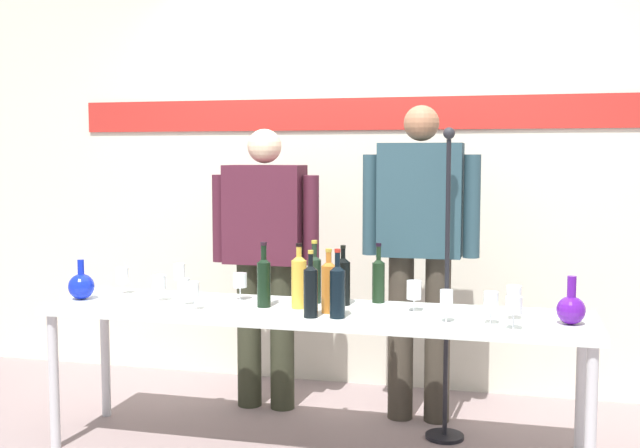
{
  "coord_description": "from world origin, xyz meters",
  "views": [
    {
      "loc": [
        0.94,
        -3.56,
        1.47
      ],
      "look_at": [
        0.0,
        0.15,
        1.13
      ],
      "focal_mm": 43.18,
      "sensor_mm": 36.0,
      "label": 1
    }
  ],
  "objects_px": {
    "wine_bottle_6": "(343,279)",
    "microphone_stand": "(446,335)",
    "decanter_blue_right": "(571,309)",
    "wine_glass_right_0": "(491,302)",
    "wine_glass_left_5": "(159,283)",
    "wine_glass_right_3": "(514,306)",
    "display_table": "(312,320)",
    "wine_glass_left_0": "(179,273)",
    "wine_bottle_3": "(299,280)",
    "presenter_left": "(265,249)",
    "wine_glass_left_3": "(122,275)",
    "presenter_right": "(420,240)",
    "wine_bottle_4": "(329,285)",
    "wine_bottle_5": "(314,277)",
    "wine_glass_left_4": "(184,287)",
    "decanter_blue_left": "(81,286)",
    "wine_bottle_2": "(311,289)",
    "wine_glass_left_1": "(240,281)",
    "wine_glass_right_2": "(446,300)",
    "wine_glass_left_2": "(193,290)",
    "wine_bottle_0": "(337,289)",
    "wine_glass_right_1": "(414,291)",
    "wine_bottle_1": "(378,278)",
    "wine_glass_right_4": "(514,296)",
    "wine_bottle_7": "(264,280)"
  },
  "relations": [
    {
      "from": "wine_bottle_0",
      "to": "wine_bottle_6",
      "type": "xyz_separation_m",
      "value": [
        -0.04,
        0.31,
        -0.0
      ]
    },
    {
      "from": "wine_glass_right_4",
      "to": "microphone_stand",
      "type": "height_order",
      "value": "microphone_stand"
    },
    {
      "from": "decanter_blue_right",
      "to": "microphone_stand",
      "type": "xyz_separation_m",
      "value": [
        -0.58,
        0.41,
        -0.25
      ]
    },
    {
      "from": "wine_glass_left_4",
      "to": "wine_bottle_3",
      "type": "bearing_deg",
      "value": 7.96
    },
    {
      "from": "wine_glass_left_2",
      "to": "microphone_stand",
      "type": "bearing_deg",
      "value": 24.45
    },
    {
      "from": "wine_glass_right_1",
      "to": "wine_glass_left_5",
      "type": "bearing_deg",
      "value": -177.31
    },
    {
      "from": "decanter_blue_right",
      "to": "wine_glass_right_0",
      "type": "xyz_separation_m",
      "value": [
        -0.34,
        -0.09,
        0.03
      ]
    },
    {
      "from": "presenter_left",
      "to": "wine_bottle_1",
      "type": "xyz_separation_m",
      "value": [
        0.73,
        -0.37,
        -0.09
      ]
    },
    {
      "from": "decanter_blue_right",
      "to": "wine_glass_left_5",
      "type": "height_order",
      "value": "decanter_blue_right"
    },
    {
      "from": "wine_glass_left_1",
      "to": "wine_glass_left_4",
      "type": "relative_size",
      "value": 1.03
    },
    {
      "from": "wine_bottle_0",
      "to": "microphone_stand",
      "type": "xyz_separation_m",
      "value": [
        0.45,
        0.53,
        -0.31
      ]
    },
    {
      "from": "presenter_right",
      "to": "wine_glass_right_3",
      "type": "relative_size",
      "value": 11.92
    },
    {
      "from": "wine_bottle_4",
      "to": "wine_bottle_5",
      "type": "bearing_deg",
      "value": 120.18
    },
    {
      "from": "display_table",
      "to": "wine_bottle_2",
      "type": "distance_m",
      "value": 0.27
    },
    {
      "from": "wine_bottle_4",
      "to": "wine_glass_right_0",
      "type": "distance_m",
      "value": 0.76
    },
    {
      "from": "wine_bottle_2",
      "to": "wine_bottle_3",
      "type": "relative_size",
      "value": 0.98
    },
    {
      "from": "wine_glass_left_3",
      "to": "wine_glass_left_4",
      "type": "xyz_separation_m",
      "value": [
        0.46,
        -0.22,
        -0.01
      ]
    },
    {
      "from": "wine_bottle_2",
      "to": "wine_glass_right_3",
      "type": "height_order",
      "value": "wine_bottle_2"
    },
    {
      "from": "wine_bottle_7",
      "to": "wine_bottle_1",
      "type": "bearing_deg",
      "value": 25.74
    },
    {
      "from": "wine_bottle_3",
      "to": "wine_glass_left_0",
      "type": "height_order",
      "value": "wine_bottle_3"
    },
    {
      "from": "wine_bottle_6",
      "to": "wine_glass_right_2",
      "type": "bearing_deg",
      "value": -28.11
    },
    {
      "from": "wine_glass_left_3",
      "to": "wine_bottle_0",
      "type": "bearing_deg",
      "value": -13.91
    },
    {
      "from": "wine_glass_left_4",
      "to": "wine_glass_right_3",
      "type": "height_order",
      "value": "wine_glass_right_3"
    },
    {
      "from": "presenter_right",
      "to": "decanter_blue_right",
      "type": "bearing_deg",
      "value": -41.78
    },
    {
      "from": "display_table",
      "to": "microphone_stand",
      "type": "height_order",
      "value": "microphone_stand"
    },
    {
      "from": "wine_glass_left_2",
      "to": "microphone_stand",
      "type": "relative_size",
      "value": 0.09
    },
    {
      "from": "wine_glass_right_2",
      "to": "wine_glass_right_4",
      "type": "xyz_separation_m",
      "value": [
        0.29,
        0.13,
        0.01
      ]
    },
    {
      "from": "presenter_left",
      "to": "wine_bottle_2",
      "type": "relative_size",
      "value": 5.19
    },
    {
      "from": "display_table",
      "to": "wine_bottle_4",
      "type": "bearing_deg",
      "value": -33.98
    },
    {
      "from": "wine_glass_left_3",
      "to": "wine_glass_left_5",
      "type": "bearing_deg",
      "value": -27.32
    },
    {
      "from": "wine_glass_left_1",
      "to": "wine_glass_right_1",
      "type": "distance_m",
      "value": 0.91
    },
    {
      "from": "wine_bottle_6",
      "to": "microphone_stand",
      "type": "relative_size",
      "value": 0.19
    },
    {
      "from": "display_table",
      "to": "wine_glass_left_0",
      "type": "bearing_deg",
      "value": 165.34
    },
    {
      "from": "presenter_left",
      "to": "wine_glass_left_3",
      "type": "xyz_separation_m",
      "value": [
        -0.65,
        -0.48,
        -0.11
      ]
    },
    {
      "from": "wine_bottle_1",
      "to": "wine_glass_left_5",
      "type": "distance_m",
      "value": 1.12
    },
    {
      "from": "wine_bottle_6",
      "to": "wine_glass_left_0",
      "type": "bearing_deg",
      "value": 175.66
    },
    {
      "from": "wine_glass_left_5",
      "to": "wine_glass_right_3",
      "type": "relative_size",
      "value": 0.93
    },
    {
      "from": "wine_bottle_0",
      "to": "wine_bottle_5",
      "type": "distance_m",
      "value": 0.37
    },
    {
      "from": "decanter_blue_left",
      "to": "wine_glass_left_0",
      "type": "xyz_separation_m",
      "value": [
        0.43,
        0.25,
        0.05
      ]
    },
    {
      "from": "wine_glass_left_4",
      "to": "decanter_blue_right",
      "type": "bearing_deg",
      "value": 0.77
    },
    {
      "from": "wine_glass_right_1",
      "to": "decanter_blue_right",
      "type": "bearing_deg",
      "value": -8.39
    },
    {
      "from": "wine_glass_left_2",
      "to": "wine_glass_right_2",
      "type": "relative_size",
      "value": 0.92
    },
    {
      "from": "decanter_blue_right",
      "to": "wine_glass_right_2",
      "type": "bearing_deg",
      "value": -169.38
    },
    {
      "from": "wine_glass_right_4",
      "to": "wine_glass_left_1",
      "type": "bearing_deg",
      "value": 173.39
    },
    {
      "from": "wine_glass_left_5",
      "to": "wine_glass_right_2",
      "type": "xyz_separation_m",
      "value": [
        1.47,
        -0.14,
        0.01
      ]
    },
    {
      "from": "wine_glass_left_3",
      "to": "decanter_blue_left",
      "type": "bearing_deg",
      "value": -124.11
    },
    {
      "from": "wine_glass_left_2",
      "to": "wine_glass_left_4",
      "type": "xyz_separation_m",
      "value": [
        -0.09,
        0.09,
        -0.0
      ]
    },
    {
      "from": "wine_bottle_2",
      "to": "wine_glass_left_1",
      "type": "xyz_separation_m",
      "value": [
        -0.46,
        0.32,
        -0.03
      ]
    },
    {
      "from": "wine_bottle_4",
      "to": "wine_glass_right_3",
      "type": "bearing_deg",
      "value": -10.96
    },
    {
      "from": "wine_glass_left_0",
      "to": "wine_glass_left_1",
      "type": "relative_size",
      "value": 1.18
    }
  ]
}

